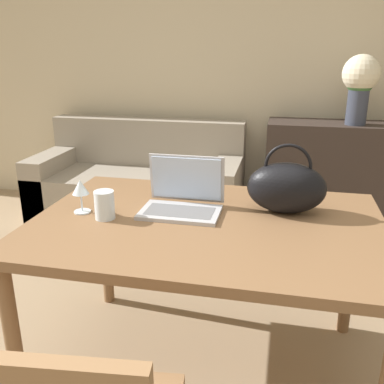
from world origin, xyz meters
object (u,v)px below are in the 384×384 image
(wine_glass, at_px, (80,189))
(flower_vase, at_px, (360,81))
(couch, at_px, (140,186))
(drinking_glass, at_px, (105,205))
(handbag, at_px, (286,187))
(laptop, at_px, (183,196))

(wine_glass, distance_m, flower_vase, 2.25)
(couch, xyz_separation_m, wine_glass, (0.34, -1.71, 0.56))
(flower_vase, bearing_deg, wine_glass, -126.84)
(drinking_glass, xyz_separation_m, flower_vase, (1.21, 1.82, 0.38))
(drinking_glass, height_order, flower_vase, flower_vase)
(handbag, height_order, flower_vase, flower_vase)
(laptop, distance_m, drinking_glass, 0.34)
(couch, bearing_deg, wine_glass, -78.62)
(laptop, bearing_deg, wine_glass, -163.17)
(laptop, height_order, handbag, handbag)
(laptop, xyz_separation_m, wine_glass, (-0.42, -0.13, 0.04))
(drinking_glass, distance_m, wine_glass, 0.14)
(flower_vase, bearing_deg, drinking_glass, -123.54)
(laptop, height_order, flower_vase, flower_vase)
(wine_glass, relative_size, flower_vase, 0.29)
(handbag, bearing_deg, wine_glass, -167.60)
(drinking_glass, relative_size, wine_glass, 0.82)
(couch, height_order, drinking_glass, drinking_glass)
(flower_vase, bearing_deg, couch, -177.72)
(wine_glass, bearing_deg, flower_vase, 53.16)
(flower_vase, bearing_deg, laptop, -119.01)
(laptop, relative_size, flower_vase, 0.67)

